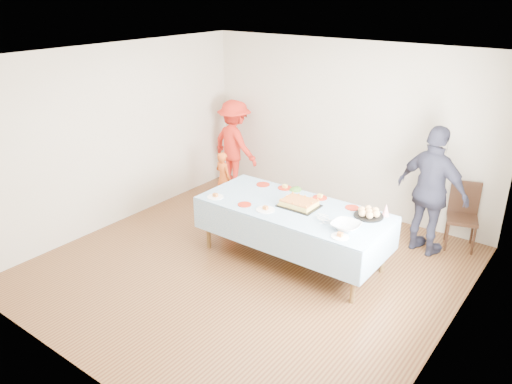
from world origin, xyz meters
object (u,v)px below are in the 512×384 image
Objects in this scene: party_table at (293,210)px; adult_left at (235,144)px; birthday_cake at (299,203)px; dining_chair at (463,211)px.

adult_left reaches higher than party_table.
birthday_cake is 2.84m from adult_left.
birthday_cake is at bearing 41.37° from party_table.
birthday_cake reaches higher than party_table.
dining_chair reaches higher than birthday_cake.
party_table is 2.82m from adult_left.
adult_left is at bearing 146.21° from birthday_cake.
dining_chair is 0.59× the size of adult_left.
adult_left reaches higher than birthday_cake.
dining_chair is (1.69, 1.78, -0.21)m from party_table.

